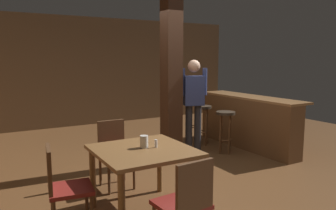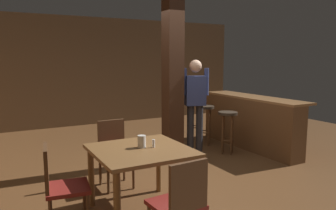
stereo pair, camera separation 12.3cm
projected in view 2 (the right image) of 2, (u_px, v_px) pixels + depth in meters
ground_plane at (195, 173)px, 5.03m from camera, size 10.80×10.80×0.00m
wall_back at (103, 71)px, 8.74m from camera, size 8.00×0.10×2.80m
pillar at (173, 79)px, 5.43m from camera, size 0.28×0.28×2.80m
dining_table at (141, 158)px, 3.65m from camera, size 1.04×1.04×0.75m
chair_north at (114, 150)px, 4.48m from camera, size 0.42×0.42×0.89m
chair_south at (181, 202)px, 2.85m from camera, size 0.45×0.45×0.89m
chair_west at (60, 184)px, 3.27m from camera, size 0.48×0.48×0.89m
napkin_cup at (142, 141)px, 3.68m from camera, size 0.09×0.09×0.14m
salt_shaker at (154, 143)px, 3.69m from camera, size 0.03×0.03×0.09m
standing_person at (195, 102)px, 5.59m from camera, size 0.47×0.30×1.72m
bar_counter at (249, 122)px, 6.39m from camera, size 0.56×2.40×1.01m
bar_stool_near at (228, 122)px, 5.98m from camera, size 0.35×0.35×0.78m
bar_stool_mid at (205, 116)px, 6.57m from camera, size 0.34×0.34×0.80m
bar_stool_far at (195, 112)px, 7.07m from camera, size 0.35×0.35×0.79m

